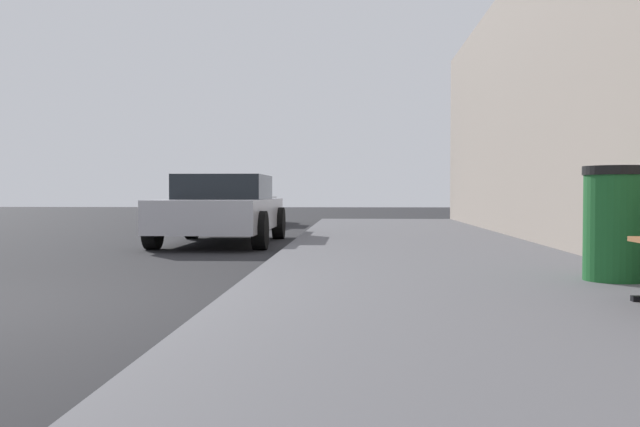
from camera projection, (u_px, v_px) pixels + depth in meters
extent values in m
cube|color=#5B5B60|center=(483.00, 307.00, 5.35)|extent=(4.00, 32.00, 0.15)
cylinder|color=#195926|center=(615.00, 228.00, 6.35)|extent=(0.55, 0.55, 0.95)
cylinder|color=black|center=(616.00, 171.00, 6.33)|extent=(0.57, 0.57, 0.08)
cube|color=#B7B7BF|center=(222.00, 214.00, 13.04)|extent=(1.79, 4.34, 0.55)
cube|color=black|center=(224.00, 187.00, 13.24)|extent=(1.58, 1.95, 0.45)
cylinder|color=black|center=(260.00, 230.00, 11.62)|extent=(0.22, 0.64, 0.64)
cylinder|color=black|center=(153.00, 230.00, 11.71)|extent=(0.22, 0.64, 0.64)
cylinder|color=black|center=(279.00, 223.00, 14.39)|extent=(0.22, 0.64, 0.64)
cylinder|color=black|center=(192.00, 223.00, 14.48)|extent=(0.22, 0.64, 0.64)
cube|color=white|center=(238.00, 206.00, 20.97)|extent=(1.82, 4.34, 0.55)
cube|color=black|center=(239.00, 189.00, 21.17)|extent=(1.60, 1.95, 0.45)
cube|color=yellow|center=(239.00, 179.00, 21.16)|extent=(0.36, 0.14, 0.16)
cylinder|color=black|center=(262.00, 215.00, 19.55)|extent=(0.22, 0.64, 0.64)
cylinder|color=black|center=(197.00, 215.00, 19.64)|extent=(0.22, 0.64, 0.64)
cylinder|color=black|center=(274.00, 212.00, 22.32)|extent=(0.22, 0.64, 0.64)
cylinder|color=black|center=(217.00, 212.00, 22.41)|extent=(0.22, 0.64, 0.64)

